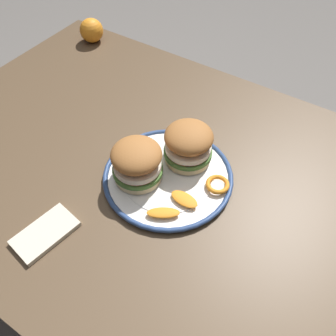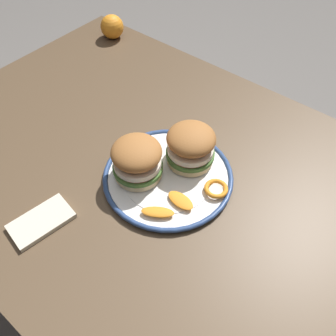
# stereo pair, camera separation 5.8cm
# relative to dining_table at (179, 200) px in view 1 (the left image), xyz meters

# --- Properties ---
(ground_plane) EXTENTS (8.00, 8.00, 0.00)m
(ground_plane) POSITION_rel_dining_table_xyz_m (0.00, 0.00, -0.63)
(ground_plane) COLOR slate
(dining_table) EXTENTS (1.49, 0.91, 0.71)m
(dining_table) POSITION_rel_dining_table_xyz_m (0.00, 0.00, 0.00)
(dining_table) COLOR brown
(dining_table) RESTS_ON ground
(dinner_plate) EXTENTS (0.32, 0.32, 0.02)m
(dinner_plate) POSITION_rel_dining_table_xyz_m (-0.03, -0.01, 0.09)
(dinner_plate) COLOR white
(dinner_plate) RESTS_ON dining_table
(sandwich_half_left) EXTENTS (0.16, 0.16, 0.10)m
(sandwich_half_left) POSITION_rel_dining_table_xyz_m (-0.08, -0.05, 0.15)
(sandwich_half_left) COLOR beige
(sandwich_half_left) RESTS_ON dinner_plate
(sandwich_half_right) EXTENTS (0.15, 0.15, 0.10)m
(sandwich_half_right) POSITION_rel_dining_table_xyz_m (-0.01, 0.06, 0.15)
(sandwich_half_right) COLOR beige
(sandwich_half_right) RESTS_ON dinner_plate
(orange_peel_curled) EXTENTS (0.08, 0.08, 0.01)m
(orange_peel_curled) POSITION_rel_dining_table_xyz_m (0.09, 0.02, 0.11)
(orange_peel_curled) COLOR orange
(orange_peel_curled) RESTS_ON dinner_plate
(orange_peel_strip_long) EXTENTS (0.08, 0.06, 0.01)m
(orange_peel_strip_long) POSITION_rel_dining_table_xyz_m (0.03, -0.11, 0.11)
(orange_peel_strip_long) COLOR orange
(orange_peel_strip_long) RESTS_ON dinner_plate
(orange_peel_strip_short) EXTENTS (0.07, 0.04, 0.01)m
(orange_peel_strip_short) POSITION_rel_dining_table_xyz_m (0.05, -0.06, 0.11)
(orange_peel_strip_short) COLOR orange
(orange_peel_strip_short) RESTS_ON dinner_plate
(whole_orange) EXTENTS (0.08, 0.08, 0.08)m
(whole_orange) POSITION_rel_dining_table_xyz_m (-0.59, 0.37, 0.13)
(whole_orange) COLOR orange
(whole_orange) RESTS_ON dining_table
(folded_napkin) EXTENTS (0.10, 0.15, 0.01)m
(folded_napkin) POSITION_rel_dining_table_xyz_m (-0.17, -0.29, 0.09)
(folded_napkin) COLOR beige
(folded_napkin) RESTS_ON dining_table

